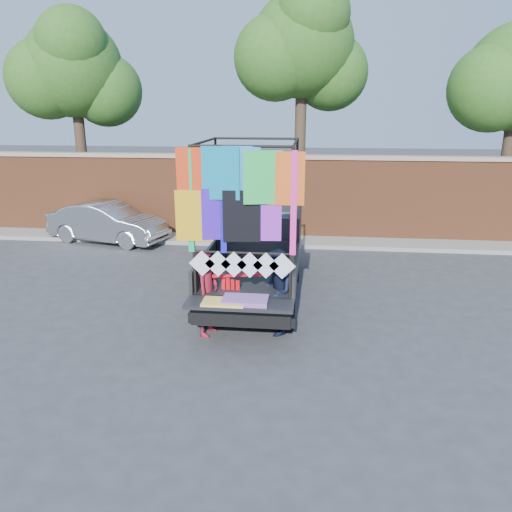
# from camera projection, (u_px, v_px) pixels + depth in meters

# --- Properties ---
(ground) EXTENTS (90.00, 90.00, 0.00)m
(ground) POSITION_uv_depth(u_px,v_px,m) (230.00, 328.00, 9.39)
(ground) COLOR #38383A
(ground) RESTS_ON ground
(brick_wall) EXTENTS (30.00, 0.45, 2.61)m
(brick_wall) POSITION_uv_depth(u_px,v_px,m) (266.00, 196.00, 15.68)
(brick_wall) COLOR brown
(brick_wall) RESTS_ON ground
(curb) EXTENTS (30.00, 1.20, 0.12)m
(curb) POSITION_uv_depth(u_px,v_px,m) (263.00, 240.00, 15.37)
(curb) COLOR gray
(curb) RESTS_ON ground
(tree_left) EXTENTS (4.20, 3.30, 7.05)m
(tree_left) POSITION_uv_depth(u_px,v_px,m) (73.00, 72.00, 16.36)
(tree_left) COLOR #38281C
(tree_left) RESTS_ON ground
(tree_mid) EXTENTS (4.20, 3.30, 7.73)m
(tree_mid) POSITION_uv_depth(u_px,v_px,m) (303.00, 50.00, 15.38)
(tree_mid) COLOR #38281C
(tree_mid) RESTS_ON ground
(pickup_truck) EXTENTS (2.16, 5.43, 3.42)m
(pickup_truck) POSITION_uv_depth(u_px,v_px,m) (259.00, 252.00, 11.24)
(pickup_truck) COLOR black
(pickup_truck) RESTS_ON ground
(sedan) EXTENTS (3.93, 2.21, 1.23)m
(sedan) POSITION_uv_depth(u_px,v_px,m) (108.00, 222.00, 15.28)
(sedan) COLOR #B3B5BA
(sedan) RESTS_ON ground
(woman) EXTENTS (0.50, 0.65, 1.59)m
(woman) POSITION_uv_depth(u_px,v_px,m) (207.00, 293.00, 8.96)
(woman) COLOR maroon
(woman) RESTS_ON ground
(man) EXTENTS (0.68, 0.83, 1.58)m
(man) POSITION_uv_depth(u_px,v_px,m) (276.00, 292.00, 9.00)
(man) COLOR #141932
(man) RESTS_ON ground
(streamer_bundle) EXTENTS (1.03, 0.28, 0.72)m
(streamer_bundle) POSITION_uv_depth(u_px,v_px,m) (235.00, 286.00, 8.95)
(streamer_bundle) COLOR red
(streamer_bundle) RESTS_ON ground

